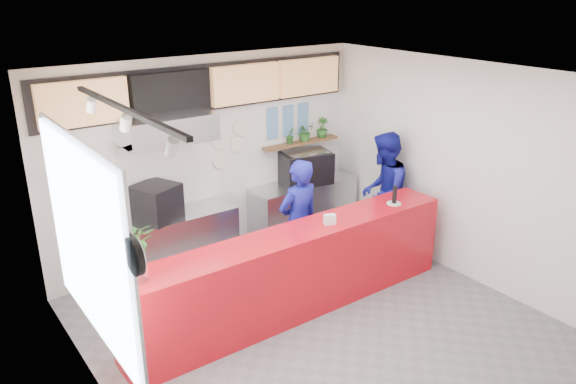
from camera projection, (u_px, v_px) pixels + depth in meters
floor at (315, 325)px, 6.86m from camera, size 5.00×5.00×0.00m
ceiling at (320, 78)px, 5.80m from camera, size 5.00×5.00×0.00m
wall_back at (210, 159)px, 8.22m from camera, size 5.00×0.00×5.00m
wall_left at (97, 275)px, 4.95m from camera, size 0.00×5.00×5.00m
wall_right at (459, 170)px, 7.71m from camera, size 0.00×5.00×5.00m
service_counter at (296, 272)px, 6.97m from camera, size 4.50×0.60×1.10m
cream_band at (207, 83)px, 7.83m from camera, size 5.00×0.02×0.80m
prep_bench at (174, 245)px, 7.92m from camera, size 1.80×0.60×0.90m
panini_oven at (156, 202)px, 7.56m from camera, size 0.71×0.71×0.49m
extraction_hood at (166, 128)px, 7.29m from camera, size 1.20×0.70×0.35m
hood_lip at (168, 143)px, 7.36m from camera, size 1.20×0.69×0.31m
right_bench at (303, 208)px, 9.19m from camera, size 1.80×0.60×0.90m
espresso_machine at (305, 167)px, 8.97m from camera, size 0.88×0.72×0.50m
espresso_tray at (305, 153)px, 8.88m from camera, size 0.74×0.57×0.06m
herb_shelf at (301, 143)px, 9.03m from camera, size 1.40×0.18×0.04m
menu_board_far_left at (83, 103)px, 6.80m from camera, size 1.10×0.10×0.55m
menu_board_mid_left at (171, 93)px, 7.44m from camera, size 1.10×0.10×0.55m
menu_board_mid_right at (246, 84)px, 8.08m from camera, size 1.10×0.10×0.55m
menu_board_far_right at (309, 76)px, 8.72m from camera, size 1.10×0.10×0.55m
soffit at (208, 87)px, 7.82m from camera, size 4.80×0.04×0.65m
window_pane at (87, 242)px, 5.13m from camera, size 0.04×2.20×1.90m
window_frame at (89, 242)px, 5.14m from camera, size 0.03×2.30×2.00m
wall_clock_rim at (134, 256)px, 4.10m from camera, size 0.05×0.30×0.30m
wall_clock_face at (138, 255)px, 4.12m from camera, size 0.02×0.26×0.26m
track_rail at (124, 109)px, 4.67m from camera, size 0.05×2.40×0.04m
dec_plate_a at (219, 141)px, 8.19m from camera, size 0.24×0.03×0.24m
dec_plate_b at (237, 144)px, 8.39m from camera, size 0.24×0.03×0.24m
dec_plate_c at (220, 160)px, 8.30m from camera, size 0.24×0.03×0.24m
dec_plate_d at (240, 127)px, 8.33m from camera, size 0.24×0.03×0.24m
photo_frame_a at (272, 115)px, 8.64m from camera, size 0.20×0.02×0.25m
photo_frame_b at (288, 113)px, 8.80m from camera, size 0.20×0.02×0.25m
photo_frame_c at (303, 110)px, 8.97m from camera, size 0.20×0.02×0.25m
photo_frame_d at (273, 131)px, 8.73m from camera, size 0.20×0.02×0.25m
photo_frame_e at (288, 128)px, 8.89m from camera, size 0.20×0.02×0.25m
photo_frame_f at (303, 126)px, 9.06m from camera, size 0.20×0.02×0.25m
staff_center at (298, 223)px, 7.54m from camera, size 0.67×0.46×1.78m
staff_right at (383, 193)px, 8.49m from camera, size 1.15×1.08×1.87m
herb_b at (290, 135)px, 8.86m from camera, size 0.19×0.17×0.28m
herb_c at (305, 131)px, 9.01m from camera, size 0.30×0.26×0.31m
herb_d at (322, 128)px, 9.21m from camera, size 0.22×0.21×0.33m
glass_vase at (138, 271)px, 5.62m from camera, size 0.21×0.21×0.23m
basil_vase at (135, 242)px, 5.51m from camera, size 0.48×0.45×0.44m
napkin_holder at (330, 219)px, 6.97m from camera, size 0.17×0.14×0.13m
white_plate at (394, 203)px, 7.62m from camera, size 0.26×0.26×0.01m
pepper_mill at (395, 194)px, 7.57m from camera, size 0.06×0.06×0.25m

